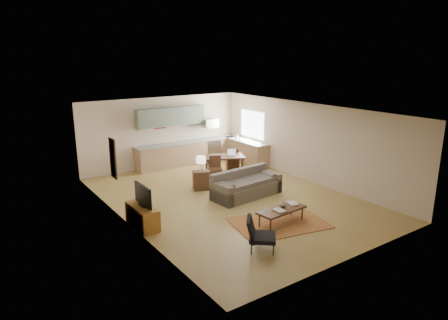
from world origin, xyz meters
TOP-DOWN VIEW (x-y plane):
  - room at (0.00, 0.00)m, footprint 9.00×9.00m
  - kitchen_counter_back at (0.90, 4.18)m, footprint 4.26×0.64m
  - kitchen_counter_right at (2.93, 3.00)m, footprint 0.64×2.26m
  - kitchen_range at (2.00, 4.18)m, footprint 0.62×0.62m
  - kitchen_microwave at (2.00, 4.20)m, footprint 0.62×0.40m
  - upper_cabinets at (0.30, 4.33)m, footprint 2.80×0.34m
  - window_right at (3.23, 3.00)m, footprint 0.02×1.40m
  - wall_art_left at (-3.21, 0.90)m, footprint 0.06×0.42m
  - triptych at (-0.10, 4.47)m, footprint 1.70×0.04m
  - rug at (-0.01, -2.23)m, footprint 2.64×2.08m
  - sofa at (0.55, -0.14)m, footprint 2.40×1.21m
  - coffee_table at (0.03, -2.28)m, footprint 1.41×0.65m
  - book_a at (-0.24, -2.35)m, footprint 0.28×0.35m
  - book_b at (0.40, -2.14)m, footprint 0.43×0.47m
  - vase at (0.13, -2.21)m, footprint 0.23×0.23m
  - armchair at (-1.31, -3.12)m, footprint 0.95×0.95m
  - tv_credenza at (-3.00, -0.39)m, footprint 0.46×1.19m
  - tv at (-2.96, -0.39)m, footprint 0.09×0.92m
  - console_table at (-0.26, 1.21)m, footprint 0.63×0.52m
  - table_lamp at (-0.26, 1.21)m, footprint 0.40×0.40m
  - dining_table at (1.28, 2.13)m, footprint 1.60×1.30m
  - dining_chair_near at (0.65, 1.75)m, footprint 0.56×0.57m
  - dining_chair_far at (1.90, 2.52)m, footprint 0.54×0.55m
  - laptop at (1.55, 2.04)m, footprint 0.37×0.34m
  - soap_bottle at (2.83, 3.46)m, footprint 0.09×0.09m

SIDE VIEW (x-z plane):
  - rug at x=-0.01m, z-range 0.00..0.02m
  - coffee_table at x=0.03m, z-range 0.00..0.41m
  - tv_credenza at x=-3.00m, z-range 0.00..0.55m
  - console_table at x=-0.26m, z-range 0.00..0.62m
  - dining_table at x=1.28m, z-range 0.00..0.71m
  - armchair at x=-1.31m, z-range 0.00..0.77m
  - sofa at x=0.55m, z-range 0.00..0.81m
  - book_b at x=0.40m, z-range 0.41..0.43m
  - book_a at x=-0.24m, z-range 0.41..0.44m
  - dining_chair_far at x=1.90m, z-range 0.00..0.85m
  - dining_chair_near at x=0.65m, z-range 0.00..0.86m
  - kitchen_range at x=2.00m, z-range 0.00..0.90m
  - kitchen_counter_back at x=0.90m, z-range 0.00..0.92m
  - kitchen_counter_right at x=2.93m, z-range 0.00..0.92m
  - vase at x=0.13m, z-range 0.41..0.57m
  - laptop at x=1.55m, z-range 0.71..0.93m
  - tv at x=-2.96m, z-range 0.55..1.10m
  - table_lamp at x=-0.26m, z-range 0.62..1.12m
  - soap_bottle at x=2.83m, z-range 0.92..1.11m
  - room at x=0.00m, z-range -3.15..5.85m
  - kitchen_microwave at x=2.00m, z-range 1.38..1.73m
  - window_right at x=3.23m, z-range 1.02..2.08m
  - wall_art_left at x=-3.21m, z-range 1.00..2.10m
  - triptych at x=-0.10m, z-range 1.50..2.00m
  - upper_cabinets at x=0.30m, z-range 1.60..2.30m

